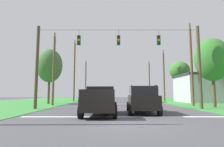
# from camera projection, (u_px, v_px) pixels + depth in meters

# --- Properties ---
(ground_plane) EXTENTS (120.00, 120.00, 0.00)m
(ground_plane) POSITION_uv_depth(u_px,v_px,m) (127.00, 124.00, 8.98)
(ground_plane) COLOR #47474C
(shoulder_grass_left) EXTENTS (16.00, 80.00, 0.03)m
(shoulder_grass_left) POSITION_uv_depth(u_px,v_px,m) (3.00, 105.00, 23.85)
(shoulder_grass_left) COLOR #39863B
(shoulder_grass_left) RESTS_ON ground
(stop_bar_stripe) EXTENTS (12.99, 0.45, 0.01)m
(stop_bar_stripe) POSITION_uv_depth(u_px,v_px,m) (123.00, 117.00, 11.57)
(stop_bar_stripe) COLOR white
(stop_bar_stripe) RESTS_ON ground
(lane_dash_0) EXTENTS (2.50, 0.15, 0.01)m
(lane_dash_0) POSITION_uv_depth(u_px,v_px,m) (119.00, 109.00, 17.53)
(lane_dash_0) COLOR white
(lane_dash_0) RESTS_ON ground
(lane_dash_1) EXTENTS (2.50, 0.15, 0.01)m
(lane_dash_1) POSITION_uv_depth(u_px,v_px,m) (117.00, 104.00, 25.18)
(lane_dash_1) COLOR white
(lane_dash_1) RESTS_ON ground
(lane_dash_2) EXTENTS (2.50, 0.15, 0.01)m
(lane_dash_2) POSITION_uv_depth(u_px,v_px,m) (116.00, 102.00, 31.89)
(lane_dash_2) COLOR white
(lane_dash_2) RESTS_ON ground
(overhead_signal_span) EXTENTS (16.05, 0.31, 8.10)m
(overhead_signal_span) POSITION_uv_depth(u_px,v_px,m) (118.00, 63.00, 17.76)
(overhead_signal_span) COLOR #4C422A
(overhead_signal_span) RESTS_ON ground
(pickup_truck) EXTENTS (2.34, 5.43, 1.95)m
(pickup_truck) POSITION_uv_depth(u_px,v_px,m) (100.00, 101.00, 12.72)
(pickup_truck) COLOR black
(pickup_truck) RESTS_ON ground
(suv_black) EXTENTS (2.40, 4.89, 2.05)m
(suv_black) POSITION_uv_depth(u_px,v_px,m) (141.00, 99.00, 13.83)
(suv_black) COLOR black
(suv_black) RESTS_ON ground
(distant_car_crossing_white) EXTENTS (2.16, 4.37, 1.52)m
(distant_car_crossing_white) POSITION_uv_depth(u_px,v_px,m) (151.00, 97.00, 30.44)
(distant_car_crossing_white) COLOR silver
(distant_car_crossing_white) RESTS_ON ground
(utility_pole_mid_right) EXTENTS (0.27, 1.90, 10.03)m
(utility_pole_mid_right) POSITION_uv_depth(u_px,v_px,m) (191.00, 65.00, 21.95)
(utility_pole_mid_right) COLOR brown
(utility_pole_mid_right) RESTS_ON ground
(utility_pole_far_right) EXTENTS (0.30, 1.77, 9.70)m
(utility_pole_far_right) POSITION_uv_depth(u_px,v_px,m) (163.00, 76.00, 34.50)
(utility_pole_far_right) COLOR brown
(utility_pole_far_right) RESTS_ON ground
(utility_pole_near_left) EXTENTS (0.32, 1.75, 9.92)m
(utility_pole_near_left) POSITION_uv_depth(u_px,v_px,m) (149.00, 80.00, 47.38)
(utility_pole_near_left) COLOR brown
(utility_pole_near_left) RESTS_ON ground
(utility_pole_far_left) EXTENTS (0.27, 1.56, 9.11)m
(utility_pole_far_left) POSITION_uv_depth(u_px,v_px,m) (53.00, 69.00, 22.62)
(utility_pole_far_left) COLOR brown
(utility_pole_far_left) RESTS_ON ground
(utility_pole_distant_right) EXTENTS (0.28, 1.93, 11.60)m
(utility_pole_distant_right) POSITION_uv_depth(u_px,v_px,m) (74.00, 70.00, 34.33)
(utility_pole_distant_right) COLOR brown
(utility_pole_distant_right) RESTS_ON ground
(utility_pole_distant_left) EXTENTS (0.32, 1.55, 10.15)m
(utility_pole_distant_left) POSITION_uv_depth(u_px,v_px,m) (85.00, 80.00, 47.75)
(utility_pole_distant_left) COLOR brown
(utility_pole_distant_left) RESTS_ON ground
(tree_roadside_right) EXTENTS (3.52, 3.52, 7.35)m
(tree_roadside_right) POSITION_uv_depth(u_px,v_px,m) (211.00, 60.00, 19.56)
(tree_roadside_right) COLOR brown
(tree_roadside_right) RESTS_ON ground
(tree_roadside_far_right) EXTENTS (3.93, 3.93, 7.82)m
(tree_roadside_far_right) POSITION_uv_depth(u_px,v_px,m) (179.00, 71.00, 36.51)
(tree_roadside_far_right) COLOR brown
(tree_roadside_far_right) RESTS_ON ground
(tree_roadside_left) EXTENTS (3.50, 3.50, 7.74)m
(tree_roadside_left) POSITION_uv_depth(u_px,v_px,m) (49.00, 66.00, 25.84)
(tree_roadside_left) COLOR brown
(tree_roadside_left) RESTS_ON ground
(roadside_store) EXTENTS (11.50, 8.64, 4.55)m
(roadside_store) POSITION_uv_depth(u_px,v_px,m) (214.00, 88.00, 30.17)
(roadside_store) COLOR #B2B2B7
(roadside_store) RESTS_ON ground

